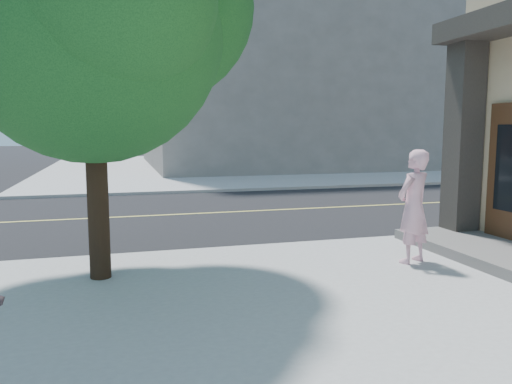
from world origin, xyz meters
name	(u,v)px	position (x,y,z in m)	size (l,w,h in m)	color
sidewalk_ne	(285,165)	(13.50, 21.50, 0.06)	(29.00, 25.00, 0.12)	#A5A5A5
filler_ne	(290,55)	(14.00, 22.00, 7.12)	(18.00, 16.00, 14.00)	slate
man_on_phone	(413,207)	(7.66, -1.94, 1.06)	(0.69, 0.45, 1.89)	#E6A7BB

